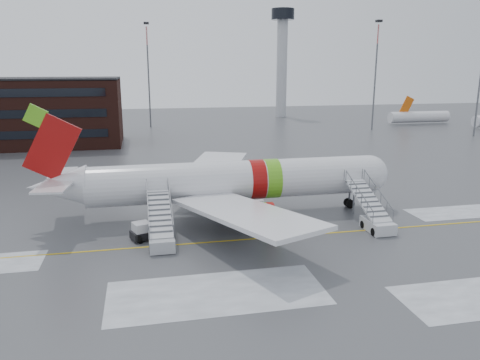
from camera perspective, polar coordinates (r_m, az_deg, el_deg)
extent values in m
plane|color=#494C4F|center=(41.23, 3.24, -6.56)|extent=(260.00, 260.00, 0.00)
cylinder|color=silver|center=(45.36, -0.52, -0.03)|extent=(28.00, 3.80, 3.80)
sphere|color=silver|center=(49.97, 15.41, 0.76)|extent=(3.80, 3.80, 3.80)
cube|color=black|center=(50.35, 16.51, 1.36)|extent=(1.09, 1.60, 0.97)
cone|color=silver|center=(45.11, -21.40, -0.74)|extent=(5.20, 3.72, 3.72)
cube|color=#960C0B|center=(44.44, -21.92, 3.69)|extent=(5.27, 0.30, 6.09)
cube|color=#61B71D|center=(44.29, -23.65, 7.17)|extent=(2.16, 0.26, 2.16)
cube|color=silver|center=(47.43, -20.75, 0.80)|extent=(3.07, 4.85, 0.18)
cube|color=silver|center=(42.43, -21.75, -0.73)|extent=(3.07, 4.85, 0.18)
cube|color=silver|center=(53.48, -3.38, 1.40)|extent=(10.72, 15.97, 1.13)
cube|color=silver|center=(37.31, 0.57, -4.02)|extent=(10.72, 15.97, 1.13)
cylinder|color=silver|center=(50.87, -1.13, -0.78)|extent=(3.40, 2.10, 2.10)
cylinder|color=silver|center=(41.10, 1.61, -4.32)|extent=(3.40, 2.10, 2.10)
cylinder|color=#595B60|center=(49.73, 13.17, -2.26)|extent=(0.20, 0.20, 1.80)
cylinder|color=black|center=(49.85, 13.15, -2.76)|extent=(0.90, 0.56, 0.90)
cylinder|color=black|center=(48.34, -1.66, -2.92)|extent=(0.90, 0.56, 0.90)
cylinder|color=black|center=(43.84, -0.53, -4.67)|extent=(0.90, 0.56, 0.90)
cube|color=silver|center=(43.36, 16.46, -5.32)|extent=(2.00, 3.20, 1.00)
cube|color=silver|center=(44.63, 15.34, -2.45)|extent=(1.90, 5.87, 2.52)
cube|color=silver|center=(47.19, 13.62, 0.00)|extent=(1.90, 1.40, 0.15)
cylinder|color=#595B60|center=(47.26, 13.71, -2.12)|extent=(0.16, 0.16, 3.40)
cylinder|color=black|center=(42.18, 15.99, -6.11)|extent=(0.25, 0.70, 0.70)
cylinder|color=black|center=(44.67, 16.86, -5.06)|extent=(0.25, 0.70, 0.70)
cube|color=#A2A4A9|center=(38.43, -9.53, -7.39)|extent=(2.00, 3.20, 1.00)
cube|color=#A2A4A9|center=(39.86, -9.77, -4.08)|extent=(1.90, 5.87, 2.52)
cube|color=#A2A4A9|center=(42.71, -10.02, -1.25)|extent=(1.90, 1.40, 0.15)
cylinder|color=#595B60|center=(42.79, -9.91, -3.58)|extent=(0.16, 0.16, 3.40)
cylinder|color=black|center=(37.56, -10.83, -8.29)|extent=(0.25, 0.70, 0.70)
cylinder|color=black|center=(39.47, -8.28, -7.08)|extent=(0.25, 0.70, 0.70)
cube|color=black|center=(40.71, -11.26, -6.44)|extent=(2.96, 2.25, 0.66)
cube|color=silver|center=(40.33, -11.92, -5.68)|extent=(1.70, 1.70, 0.85)
cube|color=black|center=(40.23, -11.94, -5.23)|extent=(1.49, 1.54, 0.14)
cylinder|color=black|center=(39.85, -12.16, -7.08)|extent=(0.50, 0.72, 0.66)
cylinder|color=black|center=(40.49, -9.66, -6.62)|extent=(0.50, 0.72, 0.66)
cylinder|color=black|center=(41.02, -12.82, -6.51)|extent=(0.50, 0.72, 0.66)
cylinder|color=black|center=(41.64, -10.38, -6.08)|extent=(0.50, 0.72, 0.66)
cylinder|color=#B2B5BA|center=(138.30, 5.11, 13.50)|extent=(3.00, 3.00, 28.00)
cylinder|color=black|center=(139.04, 5.25, 19.49)|extent=(6.40, 6.40, 3.00)
cylinder|color=#595B60|center=(112.32, 16.08, 10.77)|extent=(0.36, 0.36, 19.20)
cylinder|color=#CC7272|center=(112.44, 16.48, 16.63)|extent=(0.32, 0.32, 4.32)
cube|color=black|center=(112.65, 16.58, 18.09)|extent=(1.20, 1.20, 0.50)
cylinder|color=#595B60|center=(115.43, -11.03, 11.11)|extent=(0.36, 0.36, 19.20)
cylinder|color=#CC7272|center=(115.54, -11.30, 16.82)|extent=(0.32, 0.32, 4.32)
cube|color=black|center=(115.75, -11.37, 18.24)|extent=(1.20, 1.20, 0.50)
cylinder|color=#595B60|center=(109.36, 27.11, 9.76)|extent=(0.36, 0.36, 19.20)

